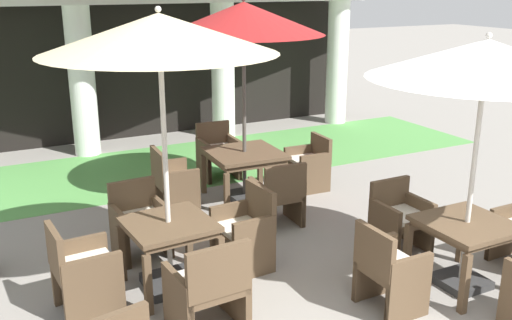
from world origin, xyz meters
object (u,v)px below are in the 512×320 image
Objects in this scene: patio_umbrella_near_foreground at (486,62)px; patio_table_far_back at (244,158)px; patio_umbrella_mid_left at (159,38)px; patio_chair_far_back_west at (173,182)px; patio_table_near_foreground at (466,231)px; patio_umbrella_far_back at (244,20)px; patio_table_mid_left at (169,231)px; patio_chair_mid_left_west at (82,272)px; patio_chair_mid_left_south at (209,289)px; patio_chair_far_back_east at (309,164)px; patio_chair_mid_left_east at (245,231)px; patio_chair_far_back_north at (218,153)px; patio_chair_near_foreground_west at (389,271)px; patio_chair_mid_left_north at (140,222)px; patio_chair_near_foreground_north at (400,219)px; patio_chair_far_back_south at (278,196)px.

patio_umbrella_near_foreground is 2.48× the size of patio_table_far_back.
patio_umbrella_mid_left reaches higher than patio_chair_far_back_west.
patio_umbrella_far_back is (-0.90, 3.36, 1.95)m from patio_table_near_foreground.
patio_table_mid_left is 0.99× the size of patio_chair_mid_left_west.
patio_chair_mid_left_south is 4.03m from patio_chair_far_back_east.
patio_umbrella_far_back is (-0.90, 3.36, 0.22)m from patio_umbrella_near_foreground.
patio_chair_mid_left_east is 1.05× the size of patio_chair_far_back_north.
patio_chair_mid_left_south is (-1.68, 0.47, 0.01)m from patio_chair_near_foreground_west.
patio_chair_near_foreground_west reaches higher than patio_chair_far_back_east.
patio_umbrella_mid_left is (-0.00, 0.00, 1.95)m from patio_table_mid_left.
patio_chair_mid_left_east is 2.15m from patio_table_far_back.
patio_table_mid_left is (-2.74, 1.37, 0.01)m from patio_table_near_foreground.
patio_umbrella_far_back reaches higher than patio_chair_mid_left_east.
patio_chair_mid_left_west is at bearing 160.13° from patio_table_near_foreground.
patio_umbrella_far_back is (1.84, 1.98, -0.00)m from patio_umbrella_mid_left.
patio_chair_mid_left_east is at bearing 142.22° from patio_umbrella_near_foreground.
patio_table_near_foreground is at bearing -13.43° from patio_chair_mid_left_south.
patio_chair_mid_left_north is 2.20m from patio_table_far_back.
patio_table_mid_left is 3.51m from patio_chair_far_back_east.
patio_chair_mid_left_north is at bearing -32.86° from patio_chair_far_back_west.
patio_chair_far_back_east is (0.18, 2.31, 0.01)m from patio_chair_near_foreground_north.
patio_umbrella_mid_left reaches higher than patio_table_mid_left.
patio_umbrella_far_back is 3.28× the size of patio_chair_far_back_north.
patio_table_far_back is (0.94, 1.93, 0.20)m from patio_chair_mid_left_east.
patio_chair_mid_left_north is at bearing 111.79° from patio_chair_far_back_east.
patio_umbrella_near_foreground is at bearing 137.40° from patio_chair_mid_left_north.
patio_chair_mid_left_south reaches higher than patio_chair_far_back_north.
patio_umbrella_mid_left is at bearing -150.83° from patio_chair_far_back_south.
patio_chair_near_foreground_north is 0.77× the size of patio_table_far_back.
patio_chair_far_back_west is (0.81, 1.14, 0.01)m from patio_chair_mid_left_north.
patio_chair_near_foreground_north is 2.31m from patio_chair_far_back_east.
patio_chair_far_back_east is at bearing 33.54° from patio_umbrella_mid_left.
patio_table_mid_left is 0.93m from patio_chair_mid_left_north.
patio_chair_far_back_north is at bearing 134.89° from patio_chair_far_back_west.
patio_chair_far_back_west is at bearing 135.03° from patio_chair_far_back_south.
patio_chair_near_foreground_west is 1.03× the size of patio_chair_mid_left_north.
patio_chair_mid_left_north is (-2.80, 2.27, -1.96)m from patio_umbrella_near_foreground.
patio_chair_far_back_east is (1.18, 3.31, -0.02)m from patio_chair_near_foreground_west.
patio_chair_mid_left_east reaches higher than patio_chair_mid_left_north.
patio_chair_mid_left_south is 0.87× the size of patio_table_far_back.
patio_chair_mid_left_west reaches higher than patio_table_far_back.
patio_umbrella_mid_left is at bearing 126.10° from patio_chair_far_back_east.
patio_chair_far_back_north reaches higher than patio_table_mid_left.
patio_chair_far_back_north reaches higher than patio_chair_mid_left_north.
patio_chair_far_back_east is at bearing -164.33° from patio_chair_mid_left_north.
patio_chair_mid_left_east is at bearing 90.00° from patio_chair_mid_left_west.
patio_umbrella_near_foreground is 3.85m from patio_chair_far_back_east.
patio_chair_far_back_south is at bearing 112.75° from patio_table_near_foreground.
patio_chair_near_foreground_west is (-1.00, -0.00, -1.95)m from patio_umbrella_near_foreground.
patio_chair_mid_left_north is (-2.79, 1.27, 0.02)m from patio_chair_near_foreground_north.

